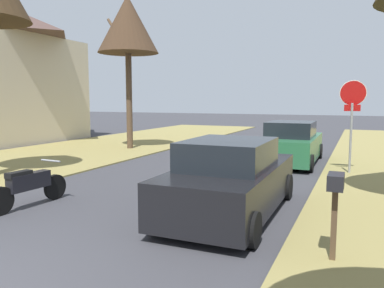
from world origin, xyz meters
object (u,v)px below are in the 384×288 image
curbside_mailbox (335,192)px  parked_sedan_green (291,144)px  parked_motorcycle (29,186)px  stop_sign_far (352,106)px  street_tree_left_mid_b (128,25)px  parked_sedan_black (231,180)px

curbside_mailbox → parked_sedan_green: bearing=103.1°
parked_motorcycle → stop_sign_far: bearing=47.1°
stop_sign_far → street_tree_left_mid_b: (-9.87, 2.49, 3.65)m
stop_sign_far → curbside_mailbox: bearing=-90.3°
stop_sign_far → parked_sedan_green: bearing=145.4°
parked_sedan_green → curbside_mailbox: bearing=-76.9°
stop_sign_far → parked_sedan_green: size_ratio=0.67×
stop_sign_far → parked_sedan_green: 2.90m
street_tree_left_mid_b → curbside_mailbox: size_ratio=5.63×
stop_sign_far → street_tree_left_mid_b: 10.81m
parked_sedan_green → curbside_mailbox: 8.95m
parked_sedan_green → parked_motorcycle: (-4.34, -8.33, -0.24)m
street_tree_left_mid_b → parked_sedan_black: street_tree_left_mid_b is taller
street_tree_left_mid_b → parked_sedan_black: bearing=-46.4°
street_tree_left_mid_b → parked_sedan_black: 12.29m
street_tree_left_mid_b → parked_motorcycle: (3.45, -9.39, -5.33)m
parked_sedan_black → parked_motorcycle: size_ratio=2.15×
parked_sedan_black → parked_sedan_green: bearing=89.3°
parked_sedan_black → parked_sedan_green: same height
parked_sedan_green → stop_sign_far: bearing=-34.6°
parked_motorcycle → curbside_mailbox: (6.37, -0.38, 0.57)m
curbside_mailbox → parked_sedan_black: bearing=141.6°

